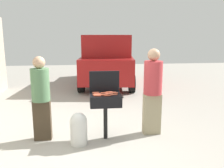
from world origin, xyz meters
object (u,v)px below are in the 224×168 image
object	(u,v)px
hot_dog_5	(104,94)
hot_dog_13	(108,93)
hot_dog_9	(96,93)
hot_dog_7	(109,94)
person_right	(153,89)
hot_dog_1	(108,96)
propane_tank	(79,128)
bbq_grill	(105,101)
hot_dog_8	(109,92)
hot_dog_14	(105,95)
hot_dog_0	(96,94)
hot_dog_12	(97,96)
hot_dog_6	(96,95)
hot_dog_2	(97,94)
hot_dog_15	(113,92)
hot_dog_4	(115,93)
hot_dog_10	(114,95)
hot_dog_11	(104,93)
parked_minivan	(107,59)
hot_dog_3	(97,95)
person_left	(41,96)

from	to	relation	value
hot_dog_5	hot_dog_13	bearing A→B (deg)	37.48
hot_dog_9	hot_dog_13	size ratio (longest dim) A/B	1.00
hot_dog_7	person_right	distance (m)	0.91
hot_dog_1	propane_tank	distance (m)	0.81
bbq_grill	hot_dog_1	bearing A→B (deg)	-79.37
hot_dog_8	propane_tank	distance (m)	0.91
hot_dog_9	hot_dog_14	world-z (taller)	same
hot_dog_0	hot_dog_13	size ratio (longest dim) A/B	1.00
bbq_grill	person_right	world-z (taller)	person_right
hot_dog_5	hot_dog_12	xyz separation A→B (m)	(-0.12, -0.09, 0.00)
hot_dog_6	hot_dog_7	world-z (taller)	same
hot_dog_2	person_right	xyz separation A→B (m)	(1.13, 0.13, 0.04)
hot_dog_2	hot_dog_15	bearing A→B (deg)	13.06
hot_dog_0	person_right	size ratio (longest dim) A/B	0.07
hot_dog_4	hot_dog_12	xyz separation A→B (m)	(-0.34, -0.18, 0.00)
hot_dog_10	hot_dog_1	bearing A→B (deg)	-154.12
hot_dog_11	parked_minivan	xyz separation A→B (m)	(0.58, 5.27, 0.11)
hot_dog_15	hot_dog_13	bearing A→B (deg)	-144.42
hot_dog_14	propane_tank	distance (m)	0.79
bbq_grill	hot_dog_15	distance (m)	0.23
person_right	hot_dog_4	bearing A→B (deg)	-3.87
hot_dog_14	parked_minivan	bearing A→B (deg)	83.88
hot_dog_15	parked_minivan	world-z (taller)	parked_minivan
hot_dog_10	hot_dog_2	bearing A→B (deg)	161.36
hot_dog_0	parked_minivan	size ratio (longest dim) A/B	0.03
hot_dog_3	hot_dog_5	world-z (taller)	same
hot_dog_11	propane_tank	size ratio (longest dim) A/B	0.21
propane_tank	hot_dog_14	bearing A→B (deg)	11.06
hot_dog_2	hot_dog_11	bearing A→B (deg)	22.98
hot_dog_7	hot_dog_12	size ratio (longest dim) A/B	1.00
bbq_grill	hot_dog_6	xyz separation A→B (m)	(-0.18, -0.07, 0.15)
hot_dog_14	propane_tank	xyz separation A→B (m)	(-0.51, -0.10, -0.60)
bbq_grill	hot_dog_1	world-z (taller)	hot_dog_1
hot_dog_0	parked_minivan	xyz separation A→B (m)	(0.75, 5.37, 0.11)
hot_dog_3	hot_dog_10	xyz separation A→B (m)	(0.31, 0.01, 0.00)
hot_dog_4	parked_minivan	bearing A→B (deg)	85.89
hot_dog_9	person_left	size ratio (longest dim) A/B	0.08
hot_dog_0	hot_dog_4	distance (m)	0.37
hot_dog_12	hot_dog_14	size ratio (longest dim) A/B	1.00
hot_dog_9	person_right	size ratio (longest dim) A/B	0.07
parked_minivan	hot_dog_4	bearing A→B (deg)	92.79
hot_dog_3	hot_dog_7	world-z (taller)	same
hot_dog_5	hot_dog_7	bearing A→B (deg)	17.67
hot_dog_2	hot_dog_8	size ratio (longest dim) A/B	1.00
hot_dog_13	hot_dog_2	bearing A→B (deg)	-179.42
hot_dog_5	hot_dog_10	distance (m)	0.20
hot_dog_2	propane_tank	bearing A→B (deg)	-149.63
hot_dog_8	person_right	bearing A→B (deg)	0.84
person_left	person_right	bearing A→B (deg)	-1.90
person_right	hot_dog_0	bearing A→B (deg)	-2.97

